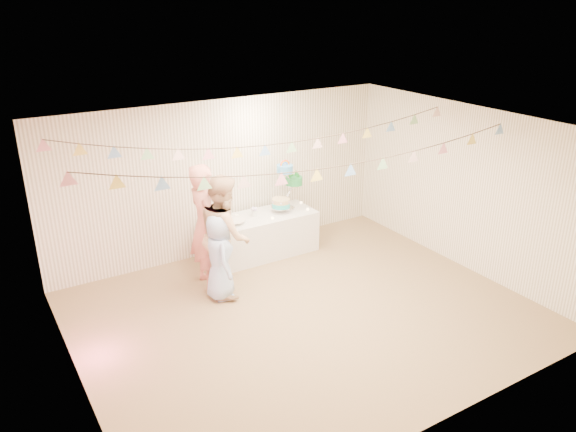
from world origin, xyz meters
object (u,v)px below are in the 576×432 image
table (261,235)px  person_child (219,256)px  cake_stand (287,183)px  person_adult_a (205,226)px  person_adult_b (225,235)px

table → person_child: size_ratio=1.44×
cake_stand → person_child: 2.08m
person_adult_a → person_child: size_ratio=1.46×
person_adult_b → person_child: (-0.17, -0.15, -0.25)m
person_child → table: bearing=-40.5°
person_adult_a → person_child: person_adult_a is taller
cake_stand → person_adult_b: person_adult_b is taller
cake_stand → person_child: size_ratio=0.63×
person_adult_b → person_child: bearing=146.8°
cake_stand → person_adult_b: (-1.58, -0.85, -0.26)m
table → cake_stand: size_ratio=2.27×
cake_stand → person_adult_b: 1.82m
person_adult_a → person_child: 0.56m
cake_stand → table: bearing=-174.8°
person_adult_a → person_adult_b: person_adult_a is taller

